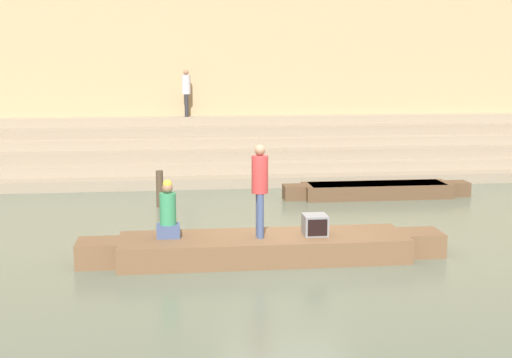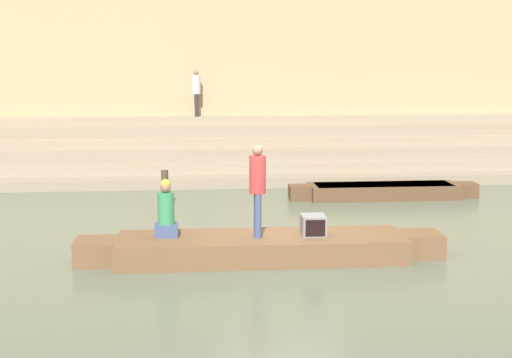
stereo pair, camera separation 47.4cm
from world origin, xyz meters
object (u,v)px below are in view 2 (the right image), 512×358
(person_rowing, at_px, (166,213))
(mooring_post, at_px, (165,188))
(moored_boat_shore, at_px, (383,191))
(tv_set, at_px, (313,225))
(person_on_steps, at_px, (196,89))
(rowboat_main, at_px, (261,247))
(person_standing, at_px, (258,184))

(person_rowing, bearing_deg, mooring_post, 86.53)
(moored_boat_shore, xyz_separation_m, mooring_post, (-5.95, -0.56, 0.26))
(person_rowing, height_order, tv_set, person_rowing)
(tv_set, bearing_deg, person_on_steps, 100.76)
(rowboat_main, distance_m, tv_set, 1.07)
(person_standing, relative_size, tv_set, 3.65)
(person_on_steps, bearing_deg, mooring_post, -108.82)
(rowboat_main, relative_size, tv_set, 14.53)
(person_standing, distance_m, mooring_post, 5.69)
(rowboat_main, distance_m, person_rowing, 1.93)
(rowboat_main, height_order, person_rowing, person_rowing)
(rowboat_main, relative_size, moored_boat_shore, 1.34)
(person_standing, height_order, mooring_post, person_standing)
(rowboat_main, bearing_deg, person_standing, -137.42)
(person_standing, xyz_separation_m, tv_set, (1.07, 0.04, -0.83))
(tv_set, distance_m, moored_boat_shore, 6.48)
(moored_boat_shore, height_order, person_on_steps, person_on_steps)
(mooring_post, xyz_separation_m, person_on_steps, (0.88, 6.53, 2.27))
(rowboat_main, distance_m, moored_boat_shore, 6.95)
(person_rowing, bearing_deg, person_standing, -12.39)
(person_standing, bearing_deg, moored_boat_shore, 57.23)
(person_rowing, distance_m, mooring_post, 5.08)
(rowboat_main, bearing_deg, person_on_steps, 96.23)
(rowboat_main, bearing_deg, moored_boat_shore, 56.27)
(person_on_steps, bearing_deg, moored_boat_shore, -60.83)
(tv_set, relative_size, person_on_steps, 0.30)
(mooring_post, bearing_deg, tv_set, -59.94)
(person_rowing, bearing_deg, person_on_steps, 80.77)
(tv_set, bearing_deg, person_standing, -177.28)
(person_standing, xyz_separation_m, moored_boat_shore, (4.01, 5.81, -1.27))
(rowboat_main, height_order, mooring_post, mooring_post)
(person_standing, distance_m, tv_set, 1.36)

